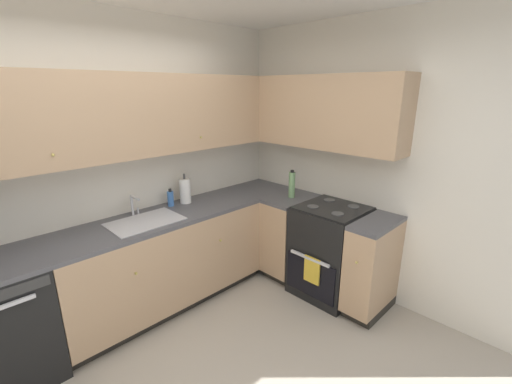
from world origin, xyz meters
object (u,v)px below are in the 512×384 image
(oven_range, at_px, (330,250))
(paper_towel_roll, at_px, (185,191))
(oil_bottle, at_px, (292,185))
(dishwasher, at_px, (3,327))
(soap_bottle, at_px, (171,198))

(oven_range, xyz_separation_m, paper_towel_roll, (-0.91, 1.14, 0.57))
(paper_towel_roll, bearing_deg, oil_bottle, -35.64)
(dishwasher, height_order, oil_bottle, oil_bottle)
(oven_range, bearing_deg, dishwasher, 158.93)
(dishwasher, relative_size, paper_towel_roll, 2.83)
(oven_range, bearing_deg, soap_bottle, 132.63)
(soap_bottle, bearing_deg, paper_towel_roll, -7.22)
(dishwasher, bearing_deg, soap_bottle, 6.95)
(oven_range, height_order, paper_towel_roll, paper_towel_roll)
(paper_towel_roll, bearing_deg, dishwasher, -174.40)
(dishwasher, height_order, oven_range, oven_range)
(dishwasher, xyz_separation_m, soap_bottle, (1.48, 0.18, 0.55))
(oven_range, relative_size, oil_bottle, 3.61)
(paper_towel_roll, relative_size, oil_bottle, 1.05)
(dishwasher, bearing_deg, oil_bottle, -10.76)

